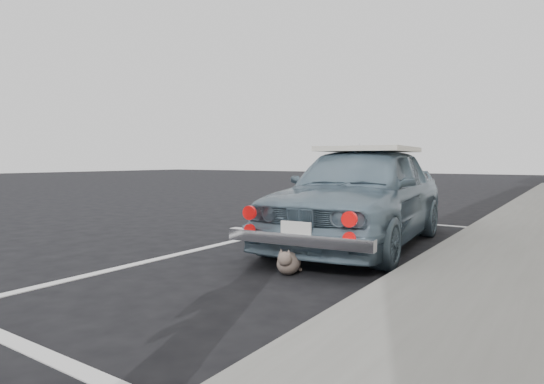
% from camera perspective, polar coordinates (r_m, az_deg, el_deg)
% --- Properties ---
extents(ground, '(80.00, 80.00, 0.00)m').
position_cam_1_polar(ground, '(3.91, -24.39, -13.78)').
color(ground, black).
rests_on(ground, ground).
extents(pline_rear, '(3.00, 0.12, 0.01)m').
position_cam_1_polar(pline_rear, '(3.27, -27.42, -17.39)').
color(pline_rear, silver).
rests_on(pline_rear, ground).
extents(pline_front, '(3.00, 0.12, 0.01)m').
position_cam_1_polar(pline_front, '(8.92, 16.25, -3.68)').
color(pline_front, silver).
rests_on(pline_front, ground).
extents(pline_side, '(0.12, 7.00, 0.01)m').
position_cam_1_polar(pline_side, '(6.51, -5.59, -6.35)').
color(pline_side, silver).
rests_on(pline_side, ground).
extents(retro_coupe, '(2.04, 4.28, 1.41)m').
position_cam_1_polar(retro_coupe, '(6.42, 11.05, -0.18)').
color(retro_coupe, slate).
rests_on(retro_coupe, ground).
extents(cat, '(0.34, 0.54, 0.29)m').
position_cam_1_polar(cat, '(4.72, 2.08, -8.72)').
color(cat, brown).
rests_on(cat, ground).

